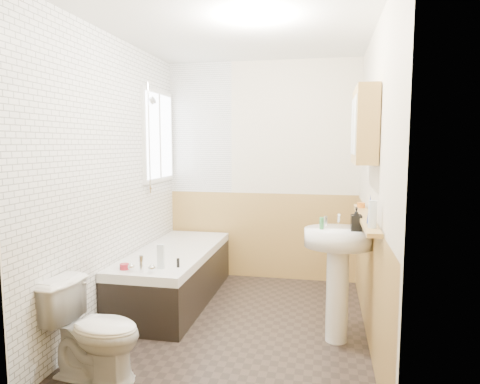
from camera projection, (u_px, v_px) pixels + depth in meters
The scene contains 26 objects.
floor at pixel (237, 325), 3.71m from camera, with size 2.80×2.80×0.00m, color black.
ceiling at pixel (236, 27), 3.43m from camera, with size 2.80×2.80×0.00m, color white.
wall_back at pixel (261, 171), 4.94m from camera, with size 2.20×0.02×2.50m, color beige.
wall_front at pixel (180, 206), 2.20m from camera, with size 2.20×0.02×2.50m, color beige.
wall_left at pixel (114, 180), 3.79m from camera, with size 0.02×2.80×2.50m, color beige.
wall_right at pixel (375, 185), 3.35m from camera, with size 0.02×2.80×2.50m, color beige.
wainscot_right at pixel (369, 277), 3.44m from camera, with size 0.01×2.80×1.00m, color tan.
wainscot_front at pixel (184, 343), 2.30m from camera, with size 2.20×0.01×1.00m, color tan.
wainscot_back at pixel (261, 235), 5.00m from camera, with size 2.20×0.01×1.00m, color tan.
tile_cladding_left at pixel (116, 180), 3.78m from camera, with size 0.01×2.80×2.50m, color white.
tile_return_back at pixel (200, 128), 5.01m from camera, with size 0.75×0.01×1.50m, color white.
window at pixel (159, 136), 4.66m from camera, with size 0.03×0.79×0.99m.
bathtub at pixel (175, 274), 4.28m from camera, with size 0.70×1.76×0.66m.
shower_riser at pixel (150, 128), 4.35m from camera, with size 0.10×0.08×1.13m.
toilet at pixel (94, 331), 2.85m from camera, with size 0.37×0.67×0.65m, color white.
sink at pixel (338, 262), 3.35m from camera, with size 0.53×0.43×1.02m.
pine_shelf at pixel (366, 218), 3.29m from camera, with size 0.10×1.32×0.03m, color tan.
medicine_cabinet at pixel (364, 126), 3.28m from camera, with size 0.16×0.64×0.58m.
foam_can at pixel (372, 214), 2.83m from camera, with size 0.06×0.06×0.18m, color silver.
green_bottle at pixel (370, 209), 2.99m from camera, with size 0.04×0.04×0.20m, color #19339E.
black_jar at pixel (361, 205), 3.74m from camera, with size 0.07×0.07×0.04m, color orange.
soap_bottle at pixel (356, 225), 3.25m from camera, with size 0.08×0.18×0.08m, color black.
clear_bottle at pixel (322, 223), 3.31m from camera, with size 0.03×0.03×0.09m, color #388447.
blue_gel at pixel (161, 257), 3.58m from camera, with size 0.06×0.04×0.21m, color silver.
cream_jar at pixel (124, 267), 3.57m from camera, with size 0.08×0.08×0.05m, color maroon.
orange_bottle at pixel (178, 263), 3.63m from camera, with size 0.03×0.03×0.08m, color black.
Camera 1 is at (0.73, -3.48, 1.57)m, focal length 32.00 mm.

